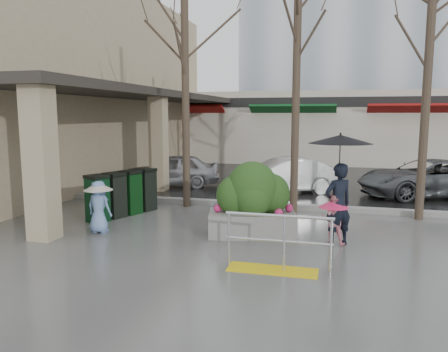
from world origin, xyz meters
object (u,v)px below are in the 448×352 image
at_px(child_pink, 333,216).
at_px(planter, 253,200).
at_px(tree_midwest, 298,21).
at_px(woman, 339,178).
at_px(car_c, 426,178).
at_px(child_blue, 99,202).
at_px(handrail, 276,250).
at_px(tree_west, 185,32).
at_px(car_a, 171,170).
at_px(car_b, 283,176).
at_px(tree_mideast, 431,29).
at_px(news_boxes, 123,194).

height_order(child_pink, planter, planter).
xyz_separation_m(tree_midwest, planter, (-0.68, -2.61, -4.42)).
bearing_deg(woman, planter, -44.29).
bearing_deg(car_c, child_pink, -47.14).
bearing_deg(child_blue, handrail, 167.57).
xyz_separation_m(woman, planter, (-1.88, 0.28, -0.61)).
relative_size(tree_west, planter, 3.21).
relative_size(car_a, car_c, 0.82).
bearing_deg(tree_midwest, car_a, 146.11).
bearing_deg(car_b, tree_midwest, -14.49).
xyz_separation_m(tree_mideast, news_boxes, (-7.79, -1.58, -4.25)).
relative_size(child_pink, car_b, 0.29).
bearing_deg(child_pink, car_a, -43.78).
height_order(handrail, car_b, car_b).
distance_m(handrail, tree_mideast, 7.28).
relative_size(handrail, car_c, 0.42).
bearing_deg(news_boxes, tree_midwest, 41.19).
height_order(car_b, car_c, same).
bearing_deg(woman, tree_mideast, -161.59).
relative_size(tree_west, woman, 2.85).
bearing_deg(tree_west, tree_midwest, 0.00).
bearing_deg(child_blue, car_c, -134.08).
height_order(handrail, planter, planter).
bearing_deg(news_boxes, planter, 6.58).
relative_size(child_pink, car_c, 0.24).
bearing_deg(child_pink, woman, -177.30).
relative_size(tree_midwest, planter, 3.30).
bearing_deg(handrail, tree_midwest, 91.91).
distance_m(handrail, tree_midwest, 6.83).
relative_size(news_boxes, car_a, 0.60).
relative_size(tree_mideast, woman, 2.73).
bearing_deg(tree_west, woman, -33.38).
relative_size(car_b, car_c, 0.84).
height_order(woman, child_blue, woman).
distance_m(tree_mideast, car_b, 6.49).
bearing_deg(tree_west, car_b, 48.96).
relative_size(child_pink, child_blue, 0.88).
bearing_deg(woman, car_c, -149.91).
bearing_deg(tree_west, handrail, -55.01).
bearing_deg(news_boxes, car_c, 52.58).
bearing_deg(tree_west, child_pink, -33.89).
bearing_deg(news_boxes, tree_mideast, 33.28).
xyz_separation_m(child_pink, car_c, (2.97, 6.42, 0.00)).
bearing_deg(car_c, woman, -46.54).
distance_m(tree_west, tree_mideast, 6.50).
bearing_deg(child_blue, tree_midwest, -135.33).
bearing_deg(child_blue, tree_mideast, -149.76).
bearing_deg(car_c, car_b, -105.06).
distance_m(tree_west, tree_midwest, 3.20).
bearing_deg(child_blue, woman, -169.21).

